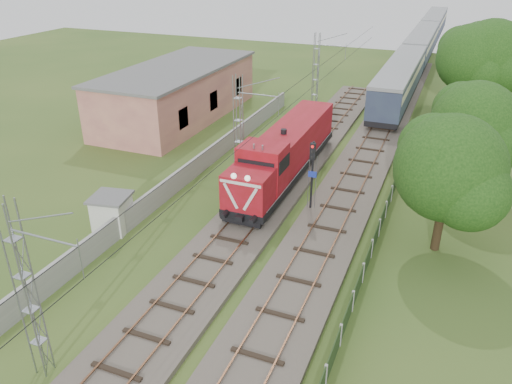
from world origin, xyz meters
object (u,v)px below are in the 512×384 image
at_px(coach_rake, 422,43).
at_px(relay_hut, 112,213).
at_px(locomotive, 285,152).
at_px(signal_post, 312,165).

xyz_separation_m(coach_rake, relay_hut, (-12.40, -59.89, -1.49)).
distance_m(locomotive, signal_post, 5.53).
xyz_separation_m(signal_post, relay_hut, (-10.66, -6.74, -2.23)).
relative_size(coach_rake, signal_post, 14.61).
relative_size(locomotive, coach_rake, 0.23).
relative_size(locomotive, signal_post, 3.40).
bearing_deg(relay_hut, coach_rake, 78.30).
height_order(locomotive, signal_post, signal_post).
distance_m(locomotive, relay_hut, 13.33).
height_order(coach_rake, relay_hut, coach_rake).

